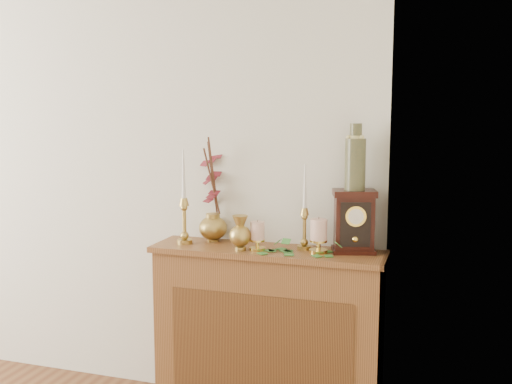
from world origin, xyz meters
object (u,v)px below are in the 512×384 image
(candlestick_center, at_px, (305,222))
(ginger_jar, at_px, (213,194))
(mantel_clock, at_px, (354,222))
(bud_vase, at_px, (240,233))
(ceramic_vase, at_px, (355,160))
(candlestick_left, at_px, (184,213))

(candlestick_center, bearing_deg, ginger_jar, 171.80)
(candlestick_center, distance_m, mantel_clock, 0.26)
(bud_vase, relative_size, ginger_jar, 0.32)
(bud_vase, xyz_separation_m, ceramic_vase, (0.56, 0.14, 0.38))
(ginger_jar, bearing_deg, ceramic_vase, -4.62)
(candlestick_left, distance_m, mantel_clock, 0.91)
(candlestick_left, xyz_separation_m, ceramic_vase, (0.91, 0.08, 0.30))
(candlestick_left, xyz_separation_m, bud_vase, (0.34, -0.06, -0.08))
(mantel_clock, bearing_deg, ginger_jar, 159.60)
(candlestick_center, bearing_deg, candlestick_left, -174.40)
(candlestick_center, bearing_deg, ceramic_vase, 3.10)
(candlestick_center, relative_size, ginger_jar, 0.77)
(mantel_clock, relative_size, ceramic_vase, 0.96)
(ginger_jar, xyz_separation_m, mantel_clock, (0.80, -0.07, -0.10))
(bud_vase, xyz_separation_m, ginger_jar, (-0.23, 0.21, 0.17))
(mantel_clock, height_order, ceramic_vase, ceramic_vase)
(candlestick_left, xyz_separation_m, candlestick_center, (0.65, 0.06, -0.02))
(ginger_jar, bearing_deg, mantel_clock, -4.82)
(candlestick_left, height_order, mantel_clock, candlestick_left)
(ginger_jar, relative_size, ceramic_vase, 1.73)
(candlestick_left, bearing_deg, bud_vase, -10.57)
(candlestick_center, height_order, mantel_clock, candlestick_center)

